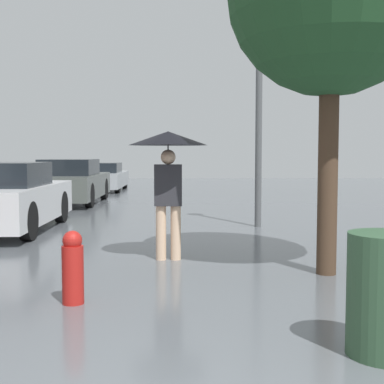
{
  "coord_description": "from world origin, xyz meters",
  "views": [
    {
      "loc": [
        0.05,
        -2.58,
        1.46
      ],
      "look_at": [
        0.2,
        4.76,
        0.94
      ],
      "focal_mm": 50.0,
      "sensor_mm": 36.0,
      "label": 1
    }
  ],
  "objects_px": {
    "street_lamp": "(259,94)",
    "parked_car_farthest": "(100,177)",
    "parked_car_second": "(6,198)",
    "parked_car_third": "(71,182)",
    "fire_hydrant": "(73,268)",
    "pedestrian": "(168,156)"
  },
  "relations": [
    {
      "from": "street_lamp",
      "to": "parked_car_farthest",
      "type": "bearing_deg",
      "value": 113.77
    },
    {
      "from": "parked_car_farthest",
      "to": "street_lamp",
      "type": "distance_m",
      "value": 12.09
    },
    {
      "from": "parked_car_farthest",
      "to": "parked_car_second",
      "type": "bearing_deg",
      "value": -90.46
    },
    {
      "from": "parked_car_second",
      "to": "parked_car_farthest",
      "type": "height_order",
      "value": "parked_car_second"
    },
    {
      "from": "parked_car_third",
      "to": "fire_hydrant",
      "type": "bearing_deg",
      "value": -78.42
    },
    {
      "from": "parked_car_second",
      "to": "street_lamp",
      "type": "height_order",
      "value": "street_lamp"
    },
    {
      "from": "pedestrian",
      "to": "parked_car_second",
      "type": "distance_m",
      "value": 4.35
    },
    {
      "from": "parked_car_second",
      "to": "street_lamp",
      "type": "distance_m",
      "value": 5.32
    },
    {
      "from": "pedestrian",
      "to": "parked_car_farthest",
      "type": "xyz_separation_m",
      "value": [
        -3.07,
        14.25,
        -0.91
      ]
    },
    {
      "from": "parked_car_second",
      "to": "fire_hydrant",
      "type": "distance_m",
      "value": 5.54
    },
    {
      "from": "parked_car_second",
      "to": "parked_car_third",
      "type": "distance_m",
      "value": 5.77
    },
    {
      "from": "street_lamp",
      "to": "fire_hydrant",
      "type": "relative_size",
      "value": 5.3
    },
    {
      "from": "parked_car_second",
      "to": "fire_hydrant",
      "type": "bearing_deg",
      "value": -65.75
    },
    {
      "from": "parked_car_second",
      "to": "fire_hydrant",
      "type": "relative_size",
      "value": 5.54
    },
    {
      "from": "street_lamp",
      "to": "pedestrian",
      "type": "bearing_deg",
      "value": -117.28
    },
    {
      "from": "pedestrian",
      "to": "parked_car_third",
      "type": "height_order",
      "value": "pedestrian"
    },
    {
      "from": "parked_car_second",
      "to": "parked_car_farthest",
      "type": "bearing_deg",
      "value": 89.54
    },
    {
      "from": "parked_car_second",
      "to": "parked_car_third",
      "type": "xyz_separation_m",
      "value": [
        0.06,
        5.77,
        0.0
      ]
    },
    {
      "from": "parked_car_third",
      "to": "street_lamp",
      "type": "relative_size",
      "value": 1.17
    },
    {
      "from": "pedestrian",
      "to": "fire_hydrant",
      "type": "bearing_deg",
      "value": -112.2
    },
    {
      "from": "parked_car_farthest",
      "to": "pedestrian",
      "type": "bearing_deg",
      "value": -77.86
    },
    {
      "from": "parked_car_third",
      "to": "street_lamp",
      "type": "xyz_separation_m",
      "value": [
        4.83,
        -5.29,
        2.03
      ]
    }
  ]
}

